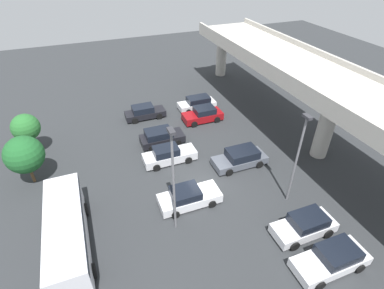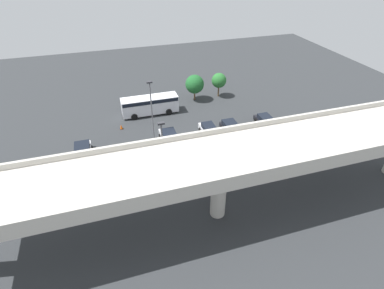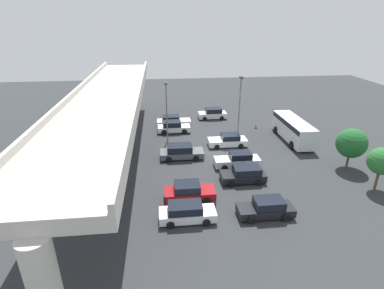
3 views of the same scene
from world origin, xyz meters
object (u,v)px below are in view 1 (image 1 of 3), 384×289
at_px(parked_car_7, 332,259).
at_px(shuttle_bus, 66,231).
at_px(parked_car_0, 145,112).
at_px(parked_car_5, 189,197).
at_px(parked_car_1, 203,115).
at_px(parked_car_3, 169,155).
at_px(parked_car_2, 161,137).
at_px(lamp_post_near_aisle, 173,176).
at_px(parked_car_4, 240,158).
at_px(tree_front_left, 26,128).
at_px(lamp_post_mid_lot, 298,154).
at_px(parked_car_6, 305,225).
at_px(parked_car_9, 197,103).
at_px(tree_front_centre, 24,155).

relative_size(parked_car_7, shuttle_bus, 0.57).
xyz_separation_m(parked_car_0, parked_car_5, (14.32, -0.04, -0.02)).
bearing_deg(parked_car_1, parked_car_7, 91.28).
xyz_separation_m(parked_car_3, parked_car_7, (13.82, 6.25, -0.03)).
relative_size(parked_car_2, lamp_post_near_aisle, 0.52).
bearing_deg(parked_car_0, parked_car_4, -62.34).
height_order(parked_car_0, parked_car_7, parked_car_7).
relative_size(parked_car_7, tree_front_left, 1.18).
distance_m(parked_car_3, parked_car_7, 15.17).
relative_size(shuttle_bus, lamp_post_mid_lot, 1.13).
bearing_deg(parked_car_7, parked_car_2, -70.32).
bearing_deg(parked_car_7, lamp_post_mid_lot, -99.54).
bearing_deg(parked_car_4, parked_car_7, 91.94).
height_order(parked_car_2, parked_car_3, parked_car_3).
relative_size(parked_car_6, lamp_post_near_aisle, 0.54).
relative_size(parked_car_9, tree_front_centre, 1.02).
distance_m(parked_car_1, shuttle_bus, 19.16).
relative_size(lamp_post_mid_lot, tree_front_centre, 1.74).
bearing_deg(parked_car_4, parked_car_0, -62.34).
bearing_deg(parked_car_3, parked_car_0, 90.93).
bearing_deg(shuttle_bus, parked_car_6, 73.27).
bearing_deg(lamp_post_near_aisle, parked_car_6, 65.59).
height_order(parked_car_2, lamp_post_near_aisle, lamp_post_near_aisle).
height_order(parked_car_4, parked_car_5, parked_car_4).
bearing_deg(parked_car_9, parked_car_7, 89.93).
bearing_deg(parked_car_0, lamp_post_near_aisle, -96.04).
distance_m(parked_car_0, tree_front_centre, 13.60).
height_order(parked_car_0, parked_car_1, parked_car_1).
height_order(parked_car_2, parked_car_4, parked_car_4).
bearing_deg(lamp_post_near_aisle, parked_car_0, 173.96).
bearing_deg(parked_car_1, tree_front_left, -0.37).
height_order(parked_car_0, parked_car_5, parked_car_5).
bearing_deg(lamp_post_mid_lot, parked_car_4, -165.37).
bearing_deg(parked_car_6, parked_car_4, -86.84).
bearing_deg(lamp_post_mid_lot, shuttle_bus, -95.09).
distance_m(parked_car_4, tree_front_left, 19.62).
xyz_separation_m(parked_car_0, parked_car_1, (2.96, 5.95, 0.05)).
relative_size(parked_car_1, tree_front_left, 1.06).
bearing_deg(parked_car_1, shuttle_bus, 39.94).
xyz_separation_m(parked_car_0, parked_car_4, (11.47, 6.01, 0.04)).
bearing_deg(parked_car_3, shuttle_bus, -143.68).
relative_size(shuttle_bus, lamp_post_near_aisle, 1.05).
height_order(parked_car_7, tree_front_centre, tree_front_centre).
height_order(shuttle_bus, tree_front_left, tree_front_left).
bearing_deg(parked_car_5, parked_car_4, 25.23).
relative_size(parked_car_2, parked_car_5, 0.90).
relative_size(parked_car_6, tree_front_left, 1.08).
relative_size(parked_car_1, parked_car_6, 0.98).
distance_m(parked_car_2, tree_front_left, 12.30).
relative_size(parked_car_1, parked_car_5, 0.92).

